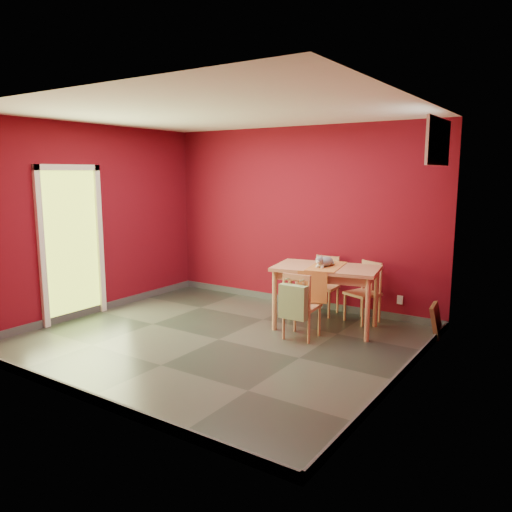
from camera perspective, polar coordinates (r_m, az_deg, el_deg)
The scene contains 13 objects.
ground at distance 6.23m, azimuth -4.27°, elevation -9.48°, with size 4.50×4.50×0.00m, color #2D342D.
room_shell at distance 6.21m, azimuth -4.28°, elevation -9.04°, with size 4.50×4.50×4.50m.
doorway at distance 7.29m, azimuth -20.37°, elevation 1.84°, with size 0.06×1.01×2.13m.
window at distance 5.81m, azimuth 20.06°, elevation 12.17°, with size 0.05×0.90×0.50m.
outlet_plate at distance 7.14m, azimuth 16.13°, elevation -4.84°, with size 0.08×0.01×0.12m, color silver.
dining_table at distance 6.51m, azimuth 8.04°, elevation -2.09°, with size 1.45×1.02×0.83m.
table_runner at distance 6.39m, azimuth 7.54°, elevation -1.93°, with size 0.53×0.86×0.40m.
chair_far_left at distance 7.28m, azimuth 7.78°, elevation -3.26°, with size 0.41×0.41×0.83m.
chair_far_right at distance 6.99m, azimuth 12.31°, elevation -3.95°, with size 0.50×0.50×0.82m.
chair_near at distance 6.15m, azimuth 5.12°, elevation -5.58°, with size 0.42×0.42×0.83m.
tote_bag at distance 5.95m, azimuth 4.27°, elevation -5.25°, with size 0.35×0.20×0.48m.
cat at distance 6.47m, azimuth 7.88°, elevation -0.42°, with size 0.19×0.37×0.18m, color slate, non-canonical shape.
picture_frame at distance 6.63m, azimuth 19.90°, elevation -6.97°, with size 0.19×0.43×0.41m.
Camera 1 is at (3.63, -4.63, 2.03)m, focal length 35.00 mm.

